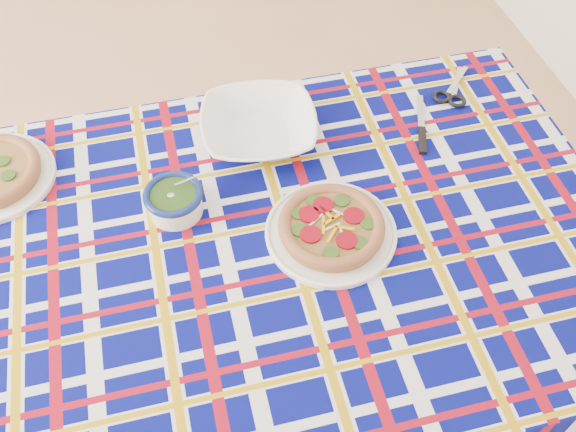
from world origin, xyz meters
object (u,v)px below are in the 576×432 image
object	(u,v)px
dining_table	(259,265)
main_focaccia_plate	(331,226)
pesto_bowl	(174,199)
serving_bowl	(259,128)

from	to	relation	value
dining_table	main_focaccia_plate	xyz separation A→B (m)	(0.15, -0.01, 0.10)
pesto_bowl	dining_table	bearing A→B (deg)	-41.93
dining_table	main_focaccia_plate	size ratio (longest dim) A/B	5.47
dining_table	pesto_bowl	distance (m)	0.22
dining_table	serving_bowl	world-z (taller)	serving_bowl
serving_bowl	main_focaccia_plate	bearing A→B (deg)	-76.00
pesto_bowl	main_focaccia_plate	bearing A→B (deg)	-25.84
serving_bowl	dining_table	bearing A→B (deg)	-103.95
main_focaccia_plate	serving_bowl	distance (m)	0.31
main_focaccia_plate	serving_bowl	size ratio (longest dim) A/B	1.05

